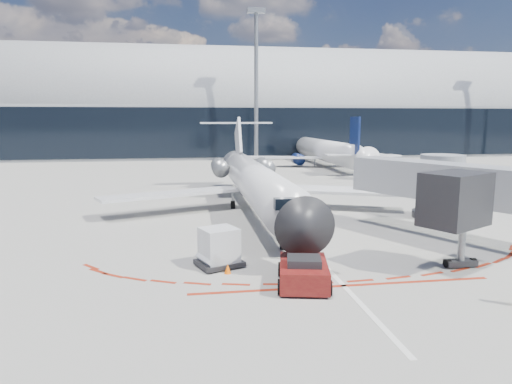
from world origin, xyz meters
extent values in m
plane|color=slate|center=(0.00, 0.00, 0.00)|extent=(260.00, 260.00, 0.00)
cube|color=silver|center=(0.00, 2.00, 0.01)|extent=(0.25, 40.00, 0.01)
cube|color=maroon|center=(0.00, -11.50, 0.01)|extent=(14.00, 0.25, 0.01)
cube|color=#9DA0A2|center=(0.00, 65.00, 5.00)|extent=(150.00, 24.00, 10.00)
cylinder|color=#9DA0A2|center=(0.00, 65.00, 10.00)|extent=(150.00, 24.00, 24.00)
cube|color=black|center=(0.00, 52.95, 5.00)|extent=(150.00, 0.20, 9.00)
cube|color=gray|center=(9.00, -4.50, 3.60)|extent=(8.22, 12.61, 2.30)
cube|color=black|center=(5.95, -10.24, 3.60)|extent=(3.86, 3.44, 2.60)
cylinder|color=gray|center=(6.75, -9.84, 1.20)|extent=(0.36, 0.36, 2.40)
cube|color=black|center=(6.75, -9.84, 0.22)|extent=(1.60, 0.60, 0.30)
cylinder|color=gray|center=(12.05, 1.24, 2.40)|extent=(3.20, 3.20, 4.80)
cylinder|color=black|center=(12.05, 1.24, 0.25)|extent=(4.00, 4.00, 0.50)
cylinder|color=gray|center=(5.00, 48.00, 12.50)|extent=(0.70, 0.70, 25.00)
cylinder|color=silver|center=(-1.55, 4.44, 2.52)|extent=(2.90, 23.60, 2.90)
cone|color=black|center=(-1.55, -8.86, 2.52)|extent=(2.90, 3.00, 2.90)
cone|color=silver|center=(-1.55, 18.17, 2.52)|extent=(2.90, 3.86, 2.90)
cube|color=black|center=(-1.55, -7.14, 3.11)|extent=(1.82, 1.50, 0.59)
cube|color=silver|center=(-8.20, 6.05, 1.56)|extent=(11.49, 6.81, 0.33)
cube|color=silver|center=(5.10, 6.05, 1.56)|extent=(11.49, 6.81, 0.33)
cube|color=silver|center=(-1.55, 17.10, 5.10)|extent=(0.27, 5.03, 5.12)
cube|color=silver|center=(-1.55, 19.35, 7.03)|extent=(7.72, 1.72, 0.17)
cylinder|color=slate|center=(-3.75, 13.88, 2.79)|extent=(1.61, 3.65, 1.61)
cylinder|color=slate|center=(0.65, 13.88, 2.79)|extent=(1.61, 3.65, 1.61)
cylinder|color=black|center=(-1.55, -5.43, 0.30)|extent=(0.24, 0.60, 0.60)
cylinder|color=black|center=(-3.16, 7.12, 0.34)|extent=(0.32, 0.69, 0.69)
cylinder|color=black|center=(0.06, 7.12, 0.34)|extent=(0.32, 0.69, 0.69)
cylinder|color=gray|center=(-1.55, -5.43, 0.59)|extent=(0.19, 0.19, 1.18)
cube|color=#500B0C|center=(-1.78, -11.12, 0.58)|extent=(2.77, 3.75, 0.95)
cube|color=black|center=(-1.84, -11.43, 1.22)|extent=(1.71, 1.55, 0.37)
cylinder|color=gray|center=(-1.30, -8.84, 0.37)|extent=(0.67, 2.71, 0.11)
cylinder|color=black|center=(-3.00, -12.05, 0.34)|extent=(0.43, 0.72, 0.68)
cylinder|color=black|center=(-1.04, -12.46, 0.34)|extent=(0.43, 0.72, 0.68)
cylinder|color=black|center=(-2.52, -9.77, 0.34)|extent=(0.43, 0.72, 0.68)
cylinder|color=black|center=(-0.56, -10.19, 0.34)|extent=(0.43, 0.72, 0.68)
cube|color=black|center=(-5.36, -7.91, 0.19)|extent=(2.65, 2.47, 0.23)
cube|color=silver|center=(-5.36, -7.91, 1.15)|extent=(2.17, 2.12, 1.70)
cylinder|color=black|center=(-5.89, -8.87, 0.11)|extent=(0.18, 0.24, 0.21)
cylinder|color=black|center=(-4.31, -8.23, 0.11)|extent=(0.18, 0.24, 0.21)
cylinder|color=black|center=(-6.40, -7.58, 0.11)|extent=(0.18, 0.24, 0.21)
cylinder|color=black|center=(-4.82, -6.95, 0.11)|extent=(0.18, 0.24, 0.21)
cone|color=#FF6005|center=(-5.03, -9.05, 0.24)|extent=(0.34, 0.34, 0.48)
camera|label=1|loc=(-6.84, -30.30, 7.43)|focal=32.00mm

